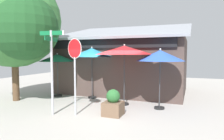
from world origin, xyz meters
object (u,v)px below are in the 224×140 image
(patio_umbrella_crimson_right, at_px, (124,50))
(sidewalk_planter, at_px, (113,104))
(patio_umbrella_forest_green_left, at_px, (57,58))
(stop_sign, at_px, (75,62))
(street_sign_post, at_px, (52,64))
(patio_umbrella_teal_center, at_px, (92,53))
(patio_umbrella_royal_blue_far_right, at_px, (160,56))
(shade_tree, at_px, (16,22))

(patio_umbrella_crimson_right, relative_size, sidewalk_planter, 2.78)
(patio_umbrella_forest_green_left, bearing_deg, stop_sign, -44.08)
(stop_sign, relative_size, patio_umbrella_forest_green_left, 1.22)
(street_sign_post, bearing_deg, patio_umbrella_crimson_right, 49.96)
(street_sign_post, height_order, patio_umbrella_teal_center, street_sign_post)
(patio_umbrella_teal_center, distance_m, patio_umbrella_royal_blue_far_right, 3.78)
(patio_umbrella_crimson_right, bearing_deg, shade_tree, -166.13)
(patio_umbrella_crimson_right, bearing_deg, sidewalk_planter, -85.91)
(patio_umbrella_teal_center, bearing_deg, shade_tree, -146.52)
(stop_sign, bearing_deg, shade_tree, 166.11)
(stop_sign, xyz_separation_m, sidewalk_planter, (1.36, 0.50, -1.60))
(shade_tree, relative_size, sidewalk_planter, 6.25)
(sidewalk_planter, bearing_deg, patio_umbrella_royal_blue_far_right, 46.73)
(shade_tree, xyz_separation_m, sidewalk_planter, (5.23, -0.46, -3.45))
(patio_umbrella_crimson_right, xyz_separation_m, sidewalk_planter, (0.12, -1.72, -2.07))
(stop_sign, relative_size, sidewalk_planter, 2.91)
(patio_umbrella_forest_green_left, distance_m, shade_tree, 2.71)
(street_sign_post, xyz_separation_m, patio_umbrella_forest_green_left, (-1.93, 2.96, 0.13))
(patio_umbrella_crimson_right, distance_m, patio_umbrella_royal_blue_far_right, 1.65)
(patio_umbrella_crimson_right, distance_m, shade_tree, 5.44)
(street_sign_post, xyz_separation_m, patio_umbrella_teal_center, (0.05, 3.25, 0.43))
(stop_sign, bearing_deg, patio_umbrella_royal_blue_far_right, 36.17)
(patio_umbrella_forest_green_left, bearing_deg, shade_tree, -122.04)
(patio_umbrella_forest_green_left, bearing_deg, sidewalk_planter, -27.96)
(street_sign_post, bearing_deg, patio_umbrella_forest_green_left, 123.18)
(patio_umbrella_forest_green_left, distance_m, patio_umbrella_teal_center, 2.02)
(stop_sign, distance_m, patio_umbrella_forest_green_left, 3.88)
(shade_tree, bearing_deg, stop_sign, -13.89)
(patio_umbrella_teal_center, xyz_separation_m, patio_umbrella_crimson_right, (2.04, -0.77, 0.10))
(patio_umbrella_royal_blue_far_right, distance_m, shade_tree, 7.02)
(stop_sign, distance_m, patio_umbrella_teal_center, 3.12)
(street_sign_post, bearing_deg, shade_tree, 158.01)
(patio_umbrella_royal_blue_far_right, relative_size, sidewalk_planter, 2.57)
(street_sign_post, relative_size, patio_umbrella_crimson_right, 1.15)
(patio_umbrella_forest_green_left, bearing_deg, patio_umbrella_teal_center, 8.37)
(stop_sign, xyz_separation_m, patio_umbrella_forest_green_left, (-2.78, 2.70, 0.08))
(street_sign_post, relative_size, sidewalk_planter, 3.21)
(street_sign_post, height_order, patio_umbrella_crimson_right, street_sign_post)
(street_sign_post, distance_m, patio_umbrella_forest_green_left, 3.54)
(patio_umbrella_crimson_right, xyz_separation_m, shade_tree, (-5.11, -1.26, 1.38))
(street_sign_post, relative_size, patio_umbrella_royal_blue_far_right, 1.25)
(patio_umbrella_forest_green_left, height_order, patio_umbrella_royal_blue_far_right, patio_umbrella_royal_blue_far_right)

